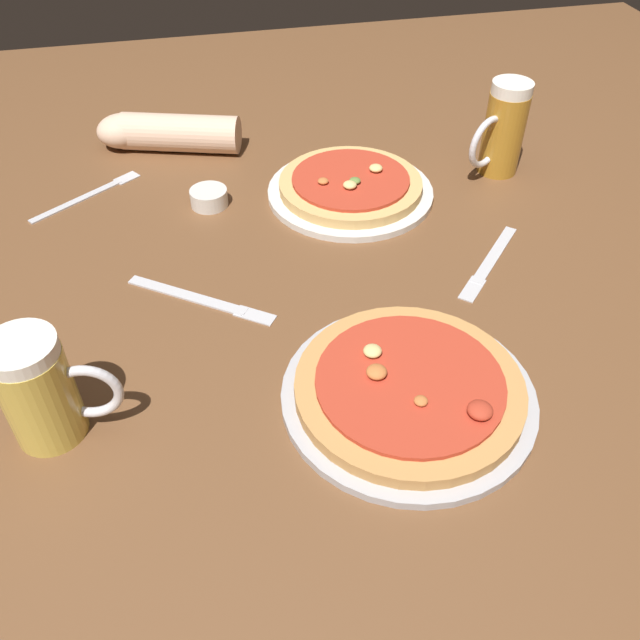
{
  "coord_description": "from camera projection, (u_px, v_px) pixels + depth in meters",
  "views": [
    {
      "loc": [
        -0.15,
        -0.66,
        0.64
      ],
      "look_at": [
        0.0,
        0.0,
        0.02
      ],
      "focal_mm": 37.47,
      "sensor_mm": 36.0,
      "label": 1
    }
  ],
  "objects": [
    {
      "name": "ground_plane",
      "position": [
        320.0,
        338.0,
        0.95
      ],
      "size": [
        2.4,
        2.4,
        0.03
      ],
      "primitive_type": "cube",
      "color": "brown"
    },
    {
      "name": "pizza_plate_near",
      "position": [
        409.0,
        390.0,
        0.83
      ],
      "size": [
        0.32,
        0.32,
        0.05
      ],
      "color": "#B2B2B7",
      "rests_on": "ground_plane"
    },
    {
      "name": "pizza_plate_far",
      "position": [
        350.0,
        187.0,
        1.19
      ],
      "size": [
        0.3,
        0.3,
        0.05
      ],
      "color": "silver",
      "rests_on": "ground_plane"
    },
    {
      "name": "beer_mug_dark",
      "position": [
        41.0,
        390.0,
        0.76
      ],
      "size": [
        0.14,
        0.08,
        0.15
      ],
      "color": "gold",
      "rests_on": "ground_plane"
    },
    {
      "name": "beer_mug_amber",
      "position": [
        502.0,
        130.0,
        1.2
      ],
      "size": [
        0.12,
        0.09,
        0.17
      ],
      "color": "#B27A23",
      "rests_on": "ground_plane"
    },
    {
      "name": "ramekin_sauce",
      "position": [
        209.0,
        198.0,
        1.17
      ],
      "size": [
        0.07,
        0.07,
        0.03
      ],
      "primitive_type": "cylinder",
      "color": "silver",
      "rests_on": "ground_plane"
    },
    {
      "name": "fork_left",
      "position": [
        89.0,
        195.0,
        1.19
      ],
      "size": [
        0.19,
        0.14,
        0.01
      ],
      "color": "silver",
      "rests_on": "ground_plane"
    },
    {
      "name": "knife_right",
      "position": [
        489.0,
        262.0,
        1.05
      ],
      "size": [
        0.16,
        0.17,
        0.01
      ],
      "color": "silver",
      "rests_on": "ground_plane"
    },
    {
      "name": "knife_spare",
      "position": [
        201.0,
        299.0,
        0.98
      ],
      "size": [
        0.21,
        0.16,
        0.01
      ],
      "color": "silver",
      "rests_on": "ground_plane"
    },
    {
      "name": "diner_arm",
      "position": [
        163.0,
        132.0,
        1.3
      ],
      "size": [
        0.28,
        0.14,
        0.07
      ],
      "color": "beige",
      "rests_on": "ground_plane"
    }
  ]
}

